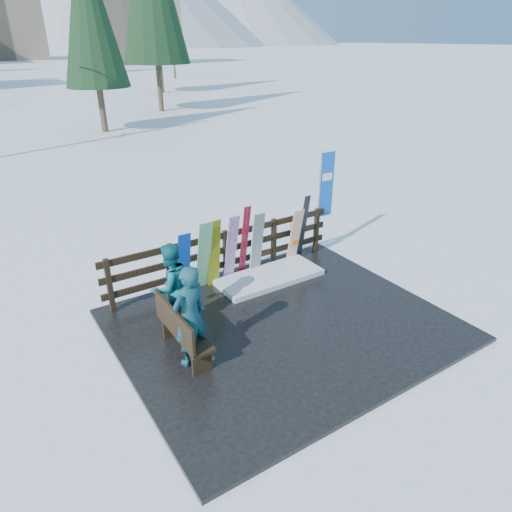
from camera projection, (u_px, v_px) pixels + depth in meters
ground at (283, 327)px, 8.77m from camera, size 700.00×700.00×0.00m
deck at (283, 325)px, 8.76m from camera, size 6.00×5.00×0.08m
fence at (226, 251)px, 10.12m from camera, size 5.60×0.10×1.15m
snow_patch at (269, 277)px, 10.30m from camera, size 2.40×1.00×0.12m
bench at (181, 330)px, 7.66m from camera, size 0.41×1.50×0.97m
snowboard_0 at (184, 264)px, 9.38m from camera, size 0.27×0.30×1.45m
snowboard_1 at (204, 256)px, 9.57m from camera, size 0.31×0.39×1.61m
snowboard_2 at (214, 254)px, 9.70m from camera, size 0.25×0.23×1.58m
snowboard_3 at (231, 249)px, 9.90m from camera, size 0.25×0.39×1.61m
snowboard_4 at (257, 244)px, 10.25m from camera, size 0.29×0.24×1.51m
snowboard_5 at (295, 236)px, 10.80m from camera, size 0.28×0.29×1.38m
ski_pair_a at (244, 241)px, 10.11m from camera, size 0.16×0.33×1.72m
ski_pair_b at (303, 227)px, 10.93m from camera, size 0.17×0.28×1.66m
rental_flag at (325, 189)px, 11.13m from camera, size 0.45×0.04×2.60m
person_front at (190, 316)px, 7.35m from camera, size 0.74×0.59×1.79m
person_back at (171, 287)px, 8.31m from camera, size 0.93×0.79×1.68m
trees at (36, 24)px, 44.52m from camera, size 42.18×68.76×14.11m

